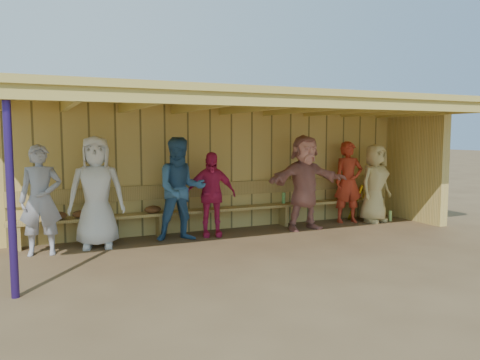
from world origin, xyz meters
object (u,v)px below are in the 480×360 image
player_h (375,183)px  player_b (96,192)px  player_c (181,189)px  player_g (348,182)px  player_a (41,200)px  player_f (305,182)px  bench (224,203)px  player_d (211,194)px

player_h → player_b: bearing=166.3°
player_c → player_h: player_c is taller
player_c → player_g: 3.73m
player_a → player_c: bearing=10.5°
player_c → player_f: player_f is taller
bench → player_b: bearing=-170.3°
player_f → player_g: (1.24, 0.26, -0.07)m
player_f → player_g: 1.27m
player_b → player_g: size_ratio=1.07×
player_a → player_c: player_c is taller
player_a → player_g: 5.98m
player_b → player_f: (3.89, -0.16, 0.01)m
player_b → player_f: bearing=7.0°
player_f → player_h: size_ratio=1.12×
player_h → player_a: bearing=167.7°
bench → player_c: bearing=-153.5°
player_b → player_f: player_f is taller
player_f → player_a: bearing=179.0°
player_h → player_d: bearing=165.3°
player_f → bench: size_ratio=0.24×
player_d → player_g: size_ratio=0.90×
player_c → player_d: player_c is taller
player_b → bench: (2.42, 0.41, -0.39)m
player_c → player_f: bearing=4.9°
player_g → player_f: bearing=-154.9°
player_h → bench: player_h is taller
player_d → player_f: bearing=7.0°
player_f → player_b: bearing=176.7°
player_a → player_g: size_ratio=1.00×
player_c → player_h: 4.27m
player_d → bench: 0.61m
player_h → bench: (-3.26, 0.49, -0.30)m
player_b → bench: player_b is taller
player_g → player_h: size_ratio=1.04×
player_c → player_d: (0.60, 0.13, -0.13)m
bench → player_g: bearing=-6.4°
player_d → player_g: 3.12m
player_c → player_f: size_ratio=0.98×
player_d → player_c: bearing=-155.2°
player_a → bench: player_a is taller
player_c → player_d: bearing=18.3°
player_a → player_b: (0.84, 0.15, 0.06)m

